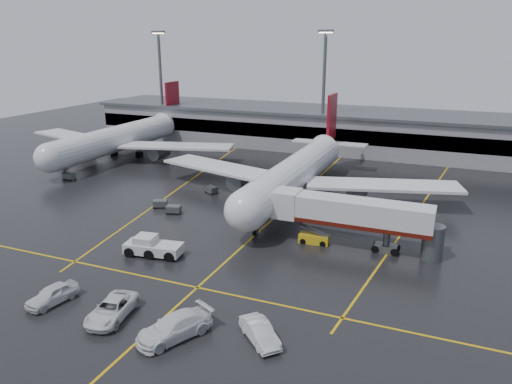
% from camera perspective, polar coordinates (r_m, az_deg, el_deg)
% --- Properties ---
extents(ground, '(220.00, 220.00, 0.00)m').
position_cam_1_polar(ground, '(68.75, 2.18, -2.92)').
color(ground, black).
rests_on(ground, ground).
extents(apron_line_centre, '(0.25, 90.00, 0.02)m').
position_cam_1_polar(apron_line_centre, '(68.75, 2.18, -2.91)').
color(apron_line_centre, gold).
rests_on(apron_line_centre, ground).
extents(apron_line_stop, '(60.00, 0.25, 0.02)m').
position_cam_1_polar(apron_line_stop, '(50.47, -6.78, -10.87)').
color(apron_line_stop, gold).
rests_on(apron_line_stop, ground).
extents(apron_line_left, '(9.99, 69.35, 0.02)m').
position_cam_1_polar(apron_line_left, '(85.63, -8.05, 1.03)').
color(apron_line_left, gold).
rests_on(apron_line_left, ground).
extents(apron_line_right, '(7.57, 69.64, 0.02)m').
position_cam_1_polar(apron_line_right, '(74.52, 18.05, -2.16)').
color(apron_line_right, gold).
rests_on(apron_line_right, ground).
extents(terminal, '(122.00, 19.00, 8.60)m').
position_cam_1_polar(terminal, '(112.42, 10.88, 7.03)').
color(terminal, gray).
rests_on(terminal, ground).
extents(light_mast_left, '(3.00, 1.20, 25.45)m').
position_cam_1_polar(light_mast_left, '(123.04, -10.92, 12.67)').
color(light_mast_left, '#595B60').
rests_on(light_mast_left, ground).
extents(light_mast_mid, '(3.00, 1.20, 25.45)m').
position_cam_1_polar(light_mast_mid, '(106.51, 7.82, 12.14)').
color(light_mast_mid, '#595B60').
rests_on(light_mast_mid, ground).
extents(main_airliner, '(48.80, 45.60, 14.10)m').
position_cam_1_polar(main_airliner, '(76.24, 4.78, 2.39)').
color(main_airliner, silver).
rests_on(main_airliner, ground).
extents(second_airliner, '(48.80, 45.60, 14.10)m').
position_cam_1_polar(second_airliner, '(106.24, -15.25, 6.09)').
color(second_airliner, silver).
rests_on(second_airliner, ground).
extents(jet_bridge, '(19.90, 3.40, 6.05)m').
position_cam_1_polar(jet_bridge, '(58.94, 11.03, -2.67)').
color(jet_bridge, silver).
rests_on(jet_bridge, ground).
extents(pushback_tractor, '(6.88, 3.67, 2.35)m').
position_cam_1_polar(pushback_tractor, '(58.03, -11.88, -6.24)').
color(pushback_tractor, silver).
rests_on(pushback_tractor, ground).
extents(belt_loader, '(3.71, 1.94, 2.28)m').
position_cam_1_polar(belt_loader, '(60.52, 6.70, -5.34)').
color(belt_loader, gold).
rests_on(belt_loader, ground).
extents(service_van_a, '(3.77, 6.49, 1.70)m').
position_cam_1_polar(service_van_a, '(46.65, -16.29, -12.85)').
color(service_van_a, white).
rests_on(service_van_a, ground).
extents(service_van_b, '(5.42, 7.17, 1.93)m').
position_cam_1_polar(service_van_b, '(42.80, -9.40, -15.09)').
color(service_van_b, white).
rests_on(service_van_b, ground).
extents(service_van_c, '(4.81, 4.66, 1.64)m').
position_cam_1_polar(service_van_c, '(41.93, 0.44, -15.83)').
color(service_van_c, silver).
rests_on(service_van_c, ground).
extents(service_van_d, '(2.91, 5.37, 1.73)m').
position_cam_1_polar(service_van_d, '(50.84, -22.42, -10.86)').
color(service_van_d, silver).
rests_on(service_van_d, ground).
extents(baggage_cart_a, '(2.29, 1.82, 1.12)m').
position_cam_1_polar(baggage_cart_a, '(70.98, -9.48, -1.95)').
color(baggage_cart_a, '#595B60').
rests_on(baggage_cart_a, ground).
extents(baggage_cart_b, '(2.36, 2.02, 1.12)m').
position_cam_1_polar(baggage_cart_b, '(73.78, -10.98, -1.29)').
color(baggage_cart_b, '#595B60').
rests_on(baggage_cart_b, ground).
extents(baggage_cart_c, '(2.38, 2.09, 1.12)m').
position_cam_1_polar(baggage_cart_c, '(79.42, -5.18, 0.30)').
color(baggage_cart_c, '#595B60').
rests_on(baggage_cart_c, ground).
extents(baggage_cart_d, '(2.19, 1.61, 1.12)m').
position_cam_1_polar(baggage_cart_d, '(101.80, -21.45, 2.96)').
color(baggage_cart_d, '#595B60').
rests_on(baggage_cart_d, ground).
extents(baggage_cart_e, '(2.06, 1.40, 1.12)m').
position_cam_1_polar(baggage_cart_e, '(92.82, -20.73, 1.73)').
color(baggage_cart_e, '#595B60').
rests_on(baggage_cart_e, ground).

